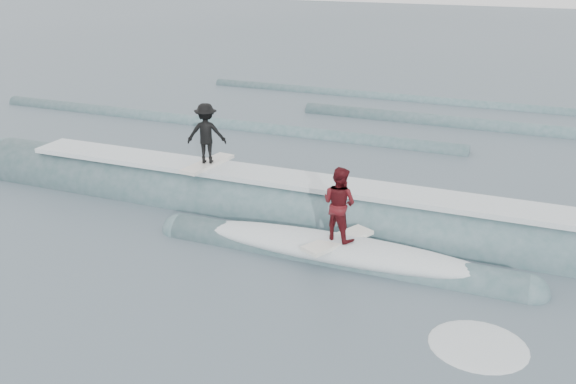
% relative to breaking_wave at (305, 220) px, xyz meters
% --- Properties ---
extents(ground, '(160.00, 160.00, 0.00)m').
position_rel_breaking_wave_xyz_m(ground, '(-0.23, -5.85, -0.04)').
color(ground, '#3D4F5A').
rests_on(ground, ground).
extents(breaking_wave, '(23.79, 3.87, 2.17)m').
position_rel_breaking_wave_xyz_m(breaking_wave, '(0.00, 0.00, 0.00)').
color(breaking_wave, '#3A5E62').
rests_on(breaking_wave, ground).
extents(surfer_black, '(1.31, 2.06, 1.88)m').
position_rel_breaking_wave_xyz_m(surfer_black, '(-3.23, 0.28, 2.03)').
color(surfer_black, silver).
rests_on(surfer_black, ground).
extents(surfer_red, '(1.39, 2.04, 1.94)m').
position_rel_breaking_wave_xyz_m(surfer_red, '(1.60, -1.92, 1.37)').
color(surfer_red, white).
rests_on(surfer_red, ground).
extents(far_swells, '(36.05, 8.65, 0.80)m').
position_rel_breaking_wave_xyz_m(far_swells, '(0.19, 11.80, -0.04)').
color(far_swells, '#3A5E62').
rests_on(far_swells, ground).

